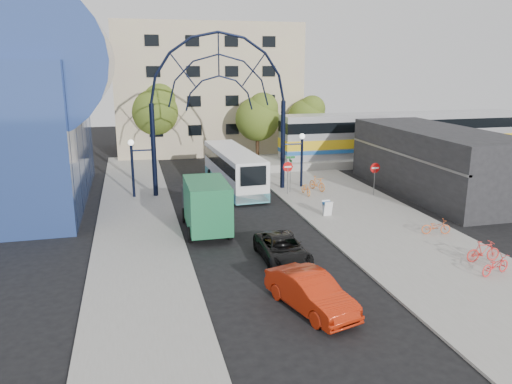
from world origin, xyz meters
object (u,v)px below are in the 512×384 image
object	(u,v)px
sandwich_board	(327,206)
bike_far_b	(483,251)
gateway_arch	(219,81)
street_name_sign	(290,166)
tree_north_c	(308,116)
city_bus	(233,168)
red_sedan	(311,292)
bike_near_b	(317,183)
green_truck	(205,205)
black_suv	(283,249)
tree_north_a	(259,116)
tree_north_b	(156,108)
train_car	(401,134)
bike_far_a	(436,227)
bike_far_c	(495,265)
bike_near_a	(306,189)
stop_sign	(288,170)
do_not_enter_sign	(375,171)

from	to	relation	value
sandwich_board	bike_far_b	size ratio (longest dim) A/B	0.54
gateway_arch	street_name_sign	xyz separation A→B (m)	(5.20, -1.40, -6.43)
tree_north_c	city_bus	distance (m)	16.96
red_sedan	bike_near_b	world-z (taller)	red_sedan
green_truck	black_suv	size ratio (longest dim) A/B	1.36
black_suv	bike_far_b	world-z (taller)	black_suv
tree_north_a	tree_north_c	bearing A→B (deg)	18.44
tree_north_b	red_sedan	size ratio (longest dim) A/B	1.71
black_suv	bike_near_b	distance (m)	14.60
tree_north_c	green_truck	distance (m)	27.02
sandwich_board	black_suv	bearing A→B (deg)	-128.02
tree_north_a	bike_near_b	world-z (taller)	tree_north_a
street_name_sign	green_truck	distance (m)	10.58
city_bus	tree_north_c	bearing A→B (deg)	47.06
gateway_arch	green_truck	bearing A→B (deg)	-106.15
green_truck	tree_north_a	bearing A→B (deg)	68.21
sandwich_board	city_bus	xyz separation A→B (m)	(-4.35, 9.21, 0.89)
tree_north_c	red_sedan	size ratio (longest dim) A/B	1.39
black_suv	tree_north_c	bearing A→B (deg)	68.51
train_car	red_sedan	bearing A→B (deg)	-125.63
green_truck	bike_far_a	bearing A→B (deg)	-17.78
tree_north_b	bike_near_b	world-z (taller)	tree_north_b
gateway_arch	tree_north_c	xyz separation A→B (m)	(12.12, 13.93, -4.28)
tree_north_b	bike_far_a	distance (m)	32.59
bike_far_a	bike_far_c	size ratio (longest dim) A/B	0.92
bike_near_a	bike_far_c	bearing A→B (deg)	-78.24
train_car	black_suv	xyz separation A→B (m)	(-19.45, -22.48, -2.25)
stop_sign	tree_north_b	distance (m)	20.18
do_not_enter_sign	bike_far_b	bearing A→B (deg)	-93.36
sandwich_board	bike_far_b	xyz separation A→B (m)	(4.62, -9.27, -0.08)
street_name_sign	do_not_enter_sign	bearing A→B (deg)	-24.16
tree_north_b	street_name_sign	bearing A→B (deg)	-62.35
train_car	red_sedan	size ratio (longest dim) A/B	5.38
train_car	stop_sign	bearing A→B (deg)	-146.66
train_car	red_sedan	world-z (taller)	train_car
bike_far_a	red_sedan	bearing A→B (deg)	136.83
street_name_sign	green_truck	world-z (taller)	green_truck
stop_sign	city_bus	distance (m)	4.78
street_name_sign	bike_near_a	xyz separation A→B (m)	(0.90, -1.17, -1.55)
do_not_enter_sign	tree_north_c	bearing A→B (deg)	86.42
green_truck	bike_far_b	bearing A→B (deg)	-33.28
city_bus	gateway_arch	bearing A→B (deg)	-139.00
bike_near_a	bike_far_a	bearing A→B (deg)	-68.51
bike_far_a	green_truck	bearing A→B (deg)	84.84
tree_north_c	bike_far_c	bearing A→B (deg)	-94.21
sandwich_board	bike_far_c	distance (m)	11.52
do_not_enter_sign	city_bus	size ratio (longest dim) A/B	0.22
street_name_sign	bike_far_a	xyz separation A→B (m)	(5.18, -11.60, -1.57)
bike_far_b	bike_far_c	world-z (taller)	bike_far_b
bike_far_b	tree_north_c	bearing A→B (deg)	-0.24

